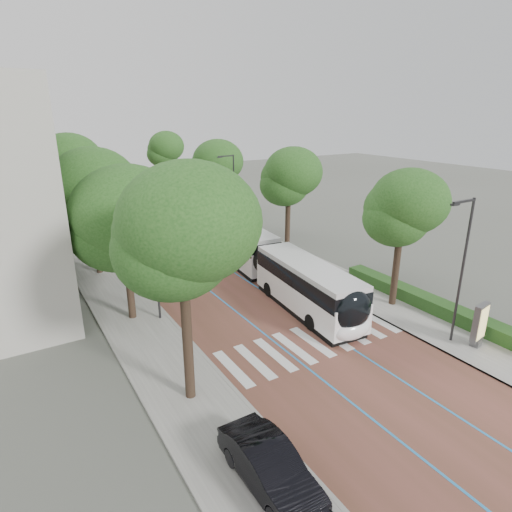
{
  "coord_description": "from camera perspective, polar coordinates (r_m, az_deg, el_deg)",
  "views": [
    {
      "loc": [
        -13.38,
        -15.24,
        12.26
      ],
      "look_at": [
        1.58,
        9.24,
        2.4
      ],
      "focal_mm": 30.0,
      "sensor_mm": 36.0,
      "label": 1
    }
  ],
  "objects": [
    {
      "name": "streetlight_far",
      "position": [
        42.91,
        -3.18,
        8.95
      ],
      "size": [
        1.82,
        0.2,
        8.0
      ],
      "color": "#2B2A2D",
      "rests_on": "sidewalk_right"
    },
    {
      "name": "trees_left",
      "position": [
        40.7,
        -23.14,
        9.51
      ],
      "size": [
        6.47,
        60.83,
        9.94
      ],
      "color": "black",
      "rests_on": "ground"
    },
    {
      "name": "lead_bus",
      "position": [
        30.27,
        2.98,
        -1.62
      ],
      "size": [
        4.24,
        18.55,
        3.2
      ],
      "rotation": [
        0.0,
        0.0,
        -0.1
      ],
      "color": "black",
      "rests_on": "ground"
    },
    {
      "name": "bus_queued_1",
      "position": [
        56.38,
        -15.28,
        7.43
      ],
      "size": [
        2.99,
        12.48,
        3.2
      ],
      "rotation": [
        0.0,
        0.0,
        0.04
      ],
      "color": "white",
      "rests_on": "ground"
    },
    {
      "name": "trees_right",
      "position": [
        44.16,
        -2.67,
        11.41
      ],
      "size": [
        5.64,
        46.85,
        8.88
      ],
      "color": "black",
      "rests_on": "ground"
    },
    {
      "name": "sidewalk_right",
      "position": [
        60.3,
        -10.57,
        6.97
      ],
      "size": [
        4.0,
        140.0,
        0.12
      ],
      "primitive_type": "cube",
      "color": "gray",
      "rests_on": "ground"
    },
    {
      "name": "road",
      "position": [
        58.14,
        -17.49,
        5.92
      ],
      "size": [
        11.0,
        140.0,
        0.02
      ],
      "primitive_type": "cube",
      "color": "brown",
      "rests_on": "ground"
    },
    {
      "name": "ground",
      "position": [
        23.69,
        8.63,
        -12.43
      ],
      "size": [
        160.0,
        160.0,
        0.0
      ],
      "primitive_type": "plane",
      "color": "#51544C",
      "rests_on": "ground"
    },
    {
      "name": "hedge",
      "position": [
        29.58,
        22.45,
        -5.95
      ],
      "size": [
        1.2,
        14.0,
        0.8
      ],
      "primitive_type": "cube",
      "color": "#1C4116",
      "rests_on": "sidewalk_right"
    },
    {
      "name": "streetlight_near",
      "position": [
        24.6,
        25.75,
        -0.59
      ],
      "size": [
        1.82,
        0.2,
        8.0
      ],
      "color": "#2B2A2D",
      "rests_on": "sidewalk_right"
    },
    {
      "name": "ad_panel",
      "position": [
        25.97,
        27.65,
        -8.07
      ],
      "size": [
        1.22,
        0.54,
        2.46
      ],
      "rotation": [
        0.0,
        0.0,
        0.17
      ],
      "color": "#59595B",
      "rests_on": "sidewalk_right"
    },
    {
      "name": "bus_queued_0",
      "position": [
        43.69,
        -9.59,
        4.61
      ],
      "size": [
        2.89,
        12.47,
        3.2
      ],
      "rotation": [
        0.0,
        0.0,
        -0.03
      ],
      "color": "white",
      "rests_on": "ground"
    },
    {
      "name": "parked_car",
      "position": [
        16.0,
        1.87,
        -26.31
      ],
      "size": [
        1.68,
        4.7,
        1.54
      ],
      "primitive_type": "imported",
      "rotation": [
        0.0,
        0.0,
        0.01
      ],
      "color": "black",
      "rests_on": "sidewalk_left"
    },
    {
      "name": "sidewalk_left",
      "position": [
        56.87,
        -24.81,
        4.82
      ],
      "size": [
        4.0,
        140.0,
        0.12
      ],
      "primitive_type": "cube",
      "color": "gray",
      "rests_on": "ground"
    },
    {
      "name": "lane_line_left",
      "position": [
        57.79,
        -19.03,
        5.7
      ],
      "size": [
        0.12,
        126.0,
        0.01
      ],
      "primitive_type": "cube",
      "color": "#257CBD",
      "rests_on": "road"
    },
    {
      "name": "zebra_crossing",
      "position": [
        24.45,
        7.48,
        -11.24
      ],
      "size": [
        10.55,
        3.6,
        0.01
      ],
      "color": "silver",
      "rests_on": "ground"
    },
    {
      "name": "kerb_right",
      "position": [
        59.66,
        -12.28,
        6.73
      ],
      "size": [
        0.2,
        140.0,
        0.14
      ],
      "primitive_type": "cube",
      "color": "gray",
      "rests_on": "ground"
    },
    {
      "name": "lamp_post_left",
      "position": [
        25.67,
        -13.29,
        -0.04
      ],
      "size": [
        0.14,
        0.14,
        8.0
      ],
      "primitive_type": "cylinder",
      "color": "#2B2A2D",
      "rests_on": "sidewalk_left"
    },
    {
      "name": "lane_line_right",
      "position": [
        58.52,
        -15.98,
        6.16
      ],
      "size": [
        0.12,
        126.0,
        0.01
      ],
      "primitive_type": "cube",
      "color": "#257CBD",
      "rests_on": "road"
    },
    {
      "name": "kerb_left",
      "position": [
        57.1,
        -22.93,
        5.12
      ],
      "size": [
        0.2,
        140.0,
        0.14
      ],
      "primitive_type": "cube",
      "color": "gray",
      "rests_on": "ground"
    }
  ]
}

